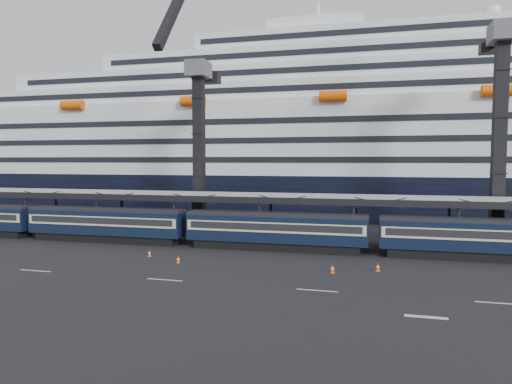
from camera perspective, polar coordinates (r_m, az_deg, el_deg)
ground at (r=37.72m, az=11.43°, el=-10.54°), size 260.00×260.00×0.00m
lane_markings at (r=33.28m, az=25.50°, el=-12.82°), size 111.00×4.27×0.02m
train at (r=47.46m, az=6.44°, el=-4.77°), size 133.05×3.00×4.05m
canopy at (r=50.68m, az=12.29°, el=-0.81°), size 130.00×6.25×5.53m
cruise_ship at (r=82.57m, az=12.38°, el=5.93°), size 214.09×28.84×34.00m
crane_dark_near at (r=59.24m, az=-7.29°, el=6.39°), size 4.50×17.75×35.08m
crane_dark_mid at (r=55.83m, az=28.27°, el=7.57°), size 4.50×18.24×39.64m
traffic_cone_b at (r=46.19m, az=-13.18°, el=-7.44°), size 0.35×0.35×0.70m
traffic_cone_c at (r=42.83m, az=-9.70°, el=-8.29°), size 0.35×0.35×0.70m
traffic_cone_d at (r=39.11m, az=9.54°, el=-9.44°), size 0.37×0.37×0.74m
traffic_cone_e at (r=40.51m, az=14.99°, el=-9.05°), size 0.38×0.38×0.75m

